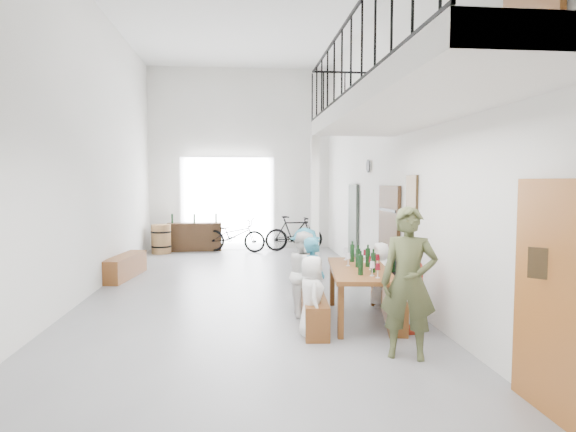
{
  "coord_description": "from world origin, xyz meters",
  "views": [
    {
      "loc": [
        -0.01,
        -8.85,
        2.07
      ],
      "look_at": [
        0.82,
        -0.5,
        1.47
      ],
      "focal_mm": 30.0,
      "sensor_mm": 36.0,
      "label": 1
    }
  ],
  "objects": [
    {
      "name": "floor",
      "position": [
        0.0,
        0.0,
        0.0
      ],
      "size": [
        12.0,
        12.0,
        0.0
      ],
      "primitive_type": "plane",
      "color": "slate",
      "rests_on": "ground"
    },
    {
      "name": "room_walls",
      "position": [
        0.0,
        0.0,
        3.55
      ],
      "size": [
        12.0,
        12.0,
        12.0
      ],
      "color": "white",
      "rests_on": "ground"
    },
    {
      "name": "gateway_portal",
      "position": [
        -0.4,
        5.94,
        1.4
      ],
      "size": [
        2.8,
        0.08,
        2.8
      ],
      "primitive_type": "cube",
      "color": "white",
      "rests_on": "ground"
    },
    {
      "name": "right_wall_decor",
      "position": [
        2.7,
        -1.87,
        1.74
      ],
      "size": [
        0.07,
        8.28,
        5.07
      ],
      "color": "brown",
      "rests_on": "ground"
    },
    {
      "name": "balcony",
      "position": [
        1.98,
        -3.13,
        2.96
      ],
      "size": [
        1.52,
        5.62,
        4.0
      ],
      "color": "white",
      "rests_on": "ground"
    },
    {
      "name": "tasting_table",
      "position": [
        1.75,
        -1.92,
        0.71
      ],
      "size": [
        1.07,
        2.09,
        0.79
      ],
      "rotation": [
        0.0,
        0.0,
        -0.13
      ],
      "color": "brown",
      "rests_on": "ground"
    },
    {
      "name": "bench_inner",
      "position": [
        1.05,
        -1.91,
        0.23
      ],
      "size": [
        0.47,
        2.0,
        0.46
      ],
      "primitive_type": "cube",
      "rotation": [
        0.0,
        0.0,
        -0.08
      ],
      "color": "brown",
      "rests_on": "ground"
    },
    {
      "name": "bench_wall",
      "position": [
        2.28,
        -1.86,
        0.22
      ],
      "size": [
        0.67,
        1.95,
        0.45
      ],
      "primitive_type": "cube",
      "rotation": [
        0.0,
        0.0,
        -0.22
      ],
      "color": "brown",
      "rests_on": "ground"
    },
    {
      "name": "tableware",
      "position": [
        1.8,
        -1.9,
        0.93
      ],
      "size": [
        0.47,
        1.56,
        0.35
      ],
      "color": "black",
      "rests_on": "tasting_table"
    },
    {
      "name": "side_bench",
      "position": [
        -2.5,
        1.71,
        0.24
      ],
      "size": [
        0.61,
        1.76,
        0.48
      ],
      "primitive_type": "cube",
      "rotation": [
        0.0,
        0.0,
        -0.14
      ],
      "color": "brown",
      "rests_on": "ground"
    },
    {
      "name": "oak_barrel",
      "position": [
        -2.29,
        5.2,
        0.42
      ],
      "size": [
        0.57,
        0.57,
        0.84
      ],
      "color": "#9C6D3B",
      "rests_on": "ground"
    },
    {
      "name": "serving_counter",
      "position": [
        -1.38,
        5.65,
        0.42
      ],
      "size": [
        1.61,
        0.55,
        0.84
      ],
      "primitive_type": "cube",
      "rotation": [
        0.0,
        0.0,
        0.07
      ],
      "color": "#3D2612",
      "rests_on": "ground"
    },
    {
      "name": "counter_bottles",
      "position": [
        -1.38,
        5.66,
        0.98
      ],
      "size": [
        1.34,
        0.18,
        0.28
      ],
      "color": "black",
      "rests_on": "serving_counter"
    },
    {
      "name": "guest_left_a",
      "position": [
        0.92,
        -2.63,
        0.55
      ],
      "size": [
        0.36,
        0.54,
        1.1
      ],
      "primitive_type": "imported",
      "rotation": [
        0.0,
        0.0,
        1.56
      ],
      "color": "white",
      "rests_on": "ground"
    },
    {
      "name": "guest_left_b",
      "position": [
        1.04,
        -2.1,
        0.64
      ],
      "size": [
        0.42,
        0.53,
        1.28
      ],
      "primitive_type": "imported",
      "rotation": [
        0.0,
        0.0,
        1.3
      ],
      "color": "teal",
      "rests_on": "ground"
    },
    {
      "name": "guest_left_c",
      "position": [
        0.98,
        -1.54,
        0.65
      ],
      "size": [
        0.5,
        0.64,
        1.31
      ],
      "primitive_type": "imported",
      "rotation": [
        0.0,
        0.0,
        1.56
      ],
      "color": "white",
      "rests_on": "ground"
    },
    {
      "name": "guest_left_d",
      "position": [
        1.05,
        -1.08,
        0.66
      ],
      "size": [
        0.51,
        0.86,
        1.31
      ],
      "primitive_type": "imported",
      "rotation": [
        0.0,
        0.0,
        1.6
      ],
      "color": "teal",
      "rests_on": "ground"
    },
    {
      "name": "guest_right_a",
      "position": [
        2.36,
        -2.56,
        0.6
      ],
      "size": [
        0.46,
        0.75,
        1.2
      ],
      "primitive_type": "imported",
      "rotation": [
        0.0,
        0.0,
        -1.82
      ],
      "color": "red",
      "rests_on": "ground"
    },
    {
      "name": "guest_right_b",
      "position": [
        2.37,
        -1.78,
        0.52
      ],
      "size": [
        0.46,
        1.0,
        1.04
      ],
      "primitive_type": "imported",
      "rotation": [
        0.0,
        0.0,
        -1.74
      ],
      "color": "black",
      "rests_on": "ground"
    },
    {
      "name": "guest_right_c",
      "position": [
        2.3,
        -1.16,
        0.53
      ],
      "size": [
        0.4,
        0.56,
        1.07
      ],
      "primitive_type": "imported",
      "rotation": [
        0.0,
        0.0,
        -1.46
      ],
      "color": "white",
      "rests_on": "ground"
    },
    {
      "name": "host_standing",
      "position": [
        1.94,
        -3.46,
        0.89
      ],
      "size": [
        0.76,
        0.64,
        1.79
      ],
      "primitive_type": "imported",
      "rotation": [
        0.0,
        0.0,
        -0.38
      ],
      "color": "#444A29",
      "rests_on": "ground"
    },
    {
      "name": "potted_plant",
      "position": [
        2.45,
        0.87,
        0.22
      ],
      "size": [
        0.47,
        0.43,
        0.44
      ],
      "primitive_type": "imported",
      "rotation": [
        0.0,
        0.0,
        -0.24
      ],
      "color": "#164A14",
      "rests_on": "ground"
    },
    {
      "name": "bicycle_near",
      "position": [
        -0.2,
        5.31,
        0.5
      ],
      "size": [
        2.0,
        1.19,
        0.99
      ],
      "primitive_type": "imported",
      "rotation": [
        0.0,
        0.0,
        1.27
      ],
      "color": "black",
      "rests_on": "ground"
    },
    {
      "name": "bicycle_far",
      "position": [
        1.58,
        5.34,
        0.52
      ],
      "size": [
        1.77,
        0.62,
        1.05
      ],
      "primitive_type": "imported",
      "rotation": [
        0.0,
        0.0,
        1.65
      ],
      "color": "black",
      "rests_on": "ground"
    }
  ]
}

